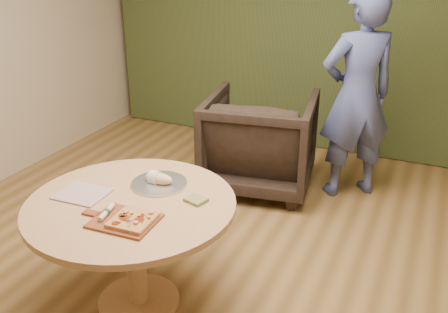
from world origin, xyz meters
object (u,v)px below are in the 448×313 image
Objects in this scene: armchair at (260,137)px; person_standing at (357,96)px; cutlery_roll at (107,212)px; flatbread_pizza at (132,220)px; pedestal_table at (132,222)px; serving_tray at (159,183)px; bread_roll at (158,178)px; pizza_paddle at (123,220)px.

person_standing is at bearing -174.32° from armchair.
person_standing is at bearing 56.77° from cutlery_roll.
person_standing is at bearing 71.97° from flatbread_pizza.
pedestal_table is 0.68× the size of person_standing.
person_standing is at bearing 64.74° from serving_tray.
person_standing reaches higher than armchair.
person_standing is (0.80, 0.21, 0.43)m from armchair.
pedestal_table is 0.31m from flatbread_pizza.
bread_roll is 0.19× the size of armchair.
person_standing reaches higher than flatbread_pizza.
pizza_paddle is 1.97× the size of flatbread_pizza.
armchair reaches higher than serving_tray.
armchair is (0.09, 1.65, -0.30)m from bread_roll.
serving_tray is 1.67m from armchair.
pedestal_table is at bearing -96.53° from bread_roll.
cutlery_roll is at bearing -96.39° from bread_roll.
pedestal_table is 5.48× the size of flatbread_pizza.
bread_roll reaches higher than serving_tray.
flatbread_pizza is 0.23× the size of armchair.
cutlery_roll is 2.14m from armchair.
bread_roll is at bearing 77.86° from armchair.
armchair is at bearing 75.02° from cutlery_roll.
cutlery_roll reaches higher than pizza_paddle.
bread_roll is at bearing 180.00° from serving_tray.
person_standing reaches higher than bread_roll.
flatbread_pizza is 2.46m from person_standing.
cutlery_roll is 1.03× the size of bread_roll.
bread_roll is (0.05, 0.46, 0.01)m from cutlery_roll.
flatbread_pizza is 0.18m from cutlery_roll.
flatbread_pizza reaches higher than cutlery_roll.
armchair is (0.02, 2.12, -0.26)m from pizza_paddle.
cutlery_roll reaches higher than serving_tray.
cutlery_roll is at bearing 176.50° from flatbread_pizza.
pedestal_table is 1.92m from armchair.
cutlery_roll is 0.47m from bread_roll.
serving_tray is 0.04m from bread_roll.
pizza_paddle is 0.24× the size of person_standing.
armchair is at bearing -22.31° from person_standing.
flatbread_pizza reaches higher than pedestal_table.
person_standing is at bearing 64.52° from bread_roll.
pizza_paddle is at bearing -83.54° from serving_tray.
armchair is at bearing 87.31° from serving_tray.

